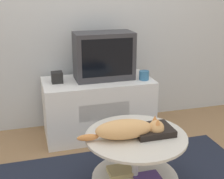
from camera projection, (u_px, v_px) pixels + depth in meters
name	position (u px, v px, depth m)	size (l,w,h in m)	color
tv_stand	(98.00, 107.00, 3.07)	(1.04, 0.52, 0.56)	white
tv	(104.00, 56.00, 2.95)	(0.55, 0.29, 0.45)	#333338
speaker	(57.00, 77.00, 2.88)	(0.10, 0.10, 0.10)	black
mug	(144.00, 75.00, 2.97)	(0.09, 0.09, 0.09)	teal
coffee_table	(135.00, 157.00, 2.14)	(0.69, 0.69, 0.45)	#B2B2B7
dvd_box	(153.00, 130.00, 2.11)	(0.26, 0.21, 0.04)	black
cat	(128.00, 129.00, 2.03)	(0.58, 0.19, 0.13)	tan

